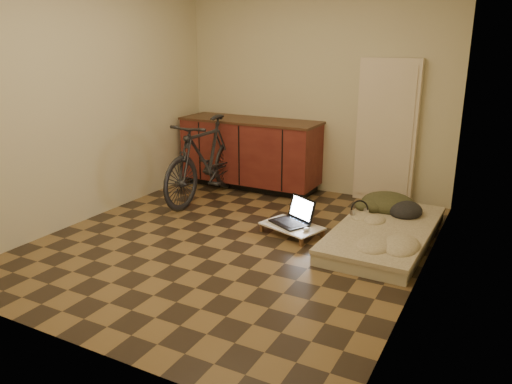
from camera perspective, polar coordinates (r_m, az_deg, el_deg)
The scene contains 10 objects.
room_shell at distance 4.60m, azimuth -2.63°, elevation 9.56°, with size 3.50×4.00×2.60m.
cabinets at distance 6.57m, azimuth -0.62°, elevation 4.49°, with size 1.84×0.62×0.91m.
appliance_panel at distance 6.12m, azimuth 14.69°, elevation 6.64°, with size 0.70×0.10×1.70m, color beige.
bicycle at distance 6.09m, azimuth -5.76°, elevation 4.23°, with size 0.51×1.72×1.11m, color black.
futon at distance 5.06m, azimuth 14.46°, elevation -4.61°, with size 0.88×1.78×0.15m.
clothing_pile at distance 5.51m, azimuth 15.33°, elevation -0.72°, with size 0.61×0.51×0.25m, color #393B22, non-canonical shape.
headphones at distance 5.27m, azimuth 11.75°, elevation -1.86°, with size 0.21×0.20×0.14m, color black, non-canonical shape.
lap_desk at distance 5.07m, azimuth 4.12°, elevation -3.93°, with size 0.68×0.55×0.10m.
laptop at distance 5.11m, azimuth 4.29°, elevation -2.99°, with size 0.48×0.46×0.25m.
mouse at distance 4.93m, azimuth 5.79°, elevation -4.25°, with size 0.06×0.10×0.04m, color silver.
Camera 1 is at (2.32, -3.93, 1.90)m, focal length 35.00 mm.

